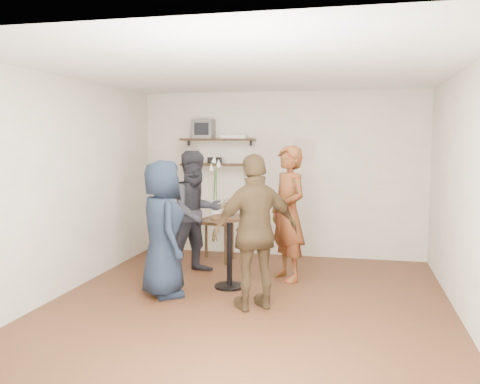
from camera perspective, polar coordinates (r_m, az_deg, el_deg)
name	(u,v)px	position (r m, az deg, el deg)	size (l,w,h in m)	color
room	(249,190)	(5.63, 0.99, 0.26)	(4.58, 5.08, 2.68)	#412214
shelf_upper	(218,140)	(8.14, -2.52, 5.90)	(1.20, 0.25, 0.04)	black
shelf_lower	(218,165)	(8.15, -2.51, 3.09)	(1.20, 0.25, 0.04)	black
crt_monitor	(204,129)	(8.21, -4.05, 7.06)	(0.32, 0.30, 0.30)	#59595B
dvd_deck	(234,137)	(8.08, -0.63, 6.25)	(0.40, 0.24, 0.06)	silver
radio	(215,160)	(8.16, -2.85, 3.57)	(0.22, 0.10, 0.10)	black
power_strip	(193,162)	(8.32, -5.27, 3.36)	(0.30, 0.05, 0.03)	black
side_table	(216,227)	(7.75, -2.77, -3.91)	(0.62, 0.62, 0.63)	black
vase_lilies	(215,199)	(7.69, -2.79, -0.83)	(0.20, 0.20, 1.00)	white
drinks_table	(229,242)	(6.36, -1.20, -5.63)	(0.49, 0.49, 0.90)	black
wine_glass_fl	(223,205)	(6.28, -1.95, -1.50)	(0.07, 0.07, 0.21)	silver
wine_glass_fr	(234,206)	(6.25, -0.65, -1.53)	(0.07, 0.07, 0.21)	silver
wine_glass_bl	(228,204)	(6.35, -1.34, -1.37)	(0.07, 0.07, 0.21)	silver
wine_glass_br	(231,205)	(6.29, -0.97, -1.48)	(0.07, 0.07, 0.21)	silver
person_plaid	(288,213)	(6.70, 5.42, -2.40)	(0.65, 0.42, 1.78)	#A5121B
person_dark	(196,212)	(7.03, -4.96, -2.30)	(0.83, 0.64, 1.70)	black
person_navy	(163,229)	(6.07, -8.68, -4.08)	(0.79, 0.51, 1.62)	#151E30
person_brown	(256,232)	(5.54, 1.80, -4.52)	(1.00, 0.42, 1.70)	#402F1B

